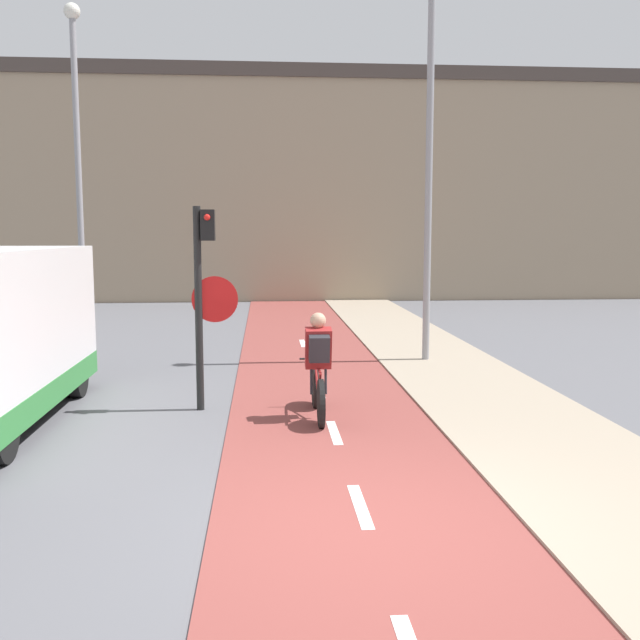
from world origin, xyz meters
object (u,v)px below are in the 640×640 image
(traffic_light_pole, at_px, (204,285))
(street_lamp_sidewalk, at_px, (430,127))
(street_lamp_far, at_px, (77,143))
(cyclist_near, at_px, (318,368))

(traffic_light_pole, relative_size, street_lamp_sidewalk, 0.39)
(street_lamp_far, bearing_deg, cyclist_near, -55.40)
(street_lamp_far, xyz_separation_m, street_lamp_sidewalk, (7.44, -2.89, 0.02))
(traffic_light_pole, xyz_separation_m, cyclist_near, (1.60, -0.63, -1.13))
(traffic_light_pole, distance_m, cyclist_near, 2.06)
(cyclist_near, bearing_deg, traffic_light_pole, 158.52)
(street_lamp_far, distance_m, cyclist_near, 9.53)
(traffic_light_pole, xyz_separation_m, street_lamp_far, (-3.33, 6.53, 2.76))
(traffic_light_pole, bearing_deg, street_lamp_far, 117.07)
(traffic_light_pole, bearing_deg, street_lamp_sidewalk, 41.49)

